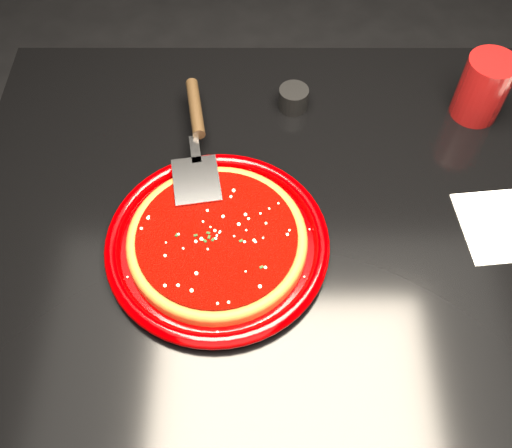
{
  "coord_description": "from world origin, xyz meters",
  "views": [
    {
      "loc": [
        -0.12,
        -0.53,
        1.52
      ],
      "look_at": [
        -0.12,
        -0.04,
        0.77
      ],
      "focal_mm": 40.0,
      "sensor_mm": 36.0,
      "label": 1
    }
  ],
  "objects_px": {
    "table": "(309,307)",
    "ramekin": "(293,98)",
    "plate": "(217,243)",
    "pizza_server": "(197,140)",
    "cup": "(483,88)"
  },
  "relations": [
    {
      "from": "table",
      "to": "plate",
      "type": "height_order",
      "value": "plate"
    },
    {
      "from": "table",
      "to": "pizza_server",
      "type": "height_order",
      "value": "pizza_server"
    },
    {
      "from": "table",
      "to": "cup",
      "type": "xyz_separation_m",
      "value": [
        0.28,
        0.22,
        0.43
      ]
    },
    {
      "from": "table",
      "to": "ramekin",
      "type": "xyz_separation_m",
      "value": [
        -0.05,
        0.23,
        0.4
      ]
    },
    {
      "from": "plate",
      "to": "pizza_server",
      "type": "height_order",
      "value": "pizza_server"
    },
    {
      "from": "table",
      "to": "ramekin",
      "type": "height_order",
      "value": "ramekin"
    },
    {
      "from": "plate",
      "to": "cup",
      "type": "relative_size",
      "value": 2.92
    },
    {
      "from": "plate",
      "to": "pizza_server",
      "type": "xyz_separation_m",
      "value": [
        -0.04,
        0.18,
        0.03
      ]
    },
    {
      "from": "pizza_server",
      "to": "table",
      "type": "bearing_deg",
      "value": -36.76
    },
    {
      "from": "ramekin",
      "to": "pizza_server",
      "type": "bearing_deg",
      "value": -144.25
    },
    {
      "from": "plate",
      "to": "table",
      "type": "bearing_deg",
      "value": 21.89
    },
    {
      "from": "plate",
      "to": "ramekin",
      "type": "distance_m",
      "value": 0.33
    },
    {
      "from": "plate",
      "to": "cup",
      "type": "height_order",
      "value": "cup"
    },
    {
      "from": "plate",
      "to": "pizza_server",
      "type": "distance_m",
      "value": 0.19
    },
    {
      "from": "pizza_server",
      "to": "ramekin",
      "type": "distance_m",
      "value": 0.21
    }
  ]
}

